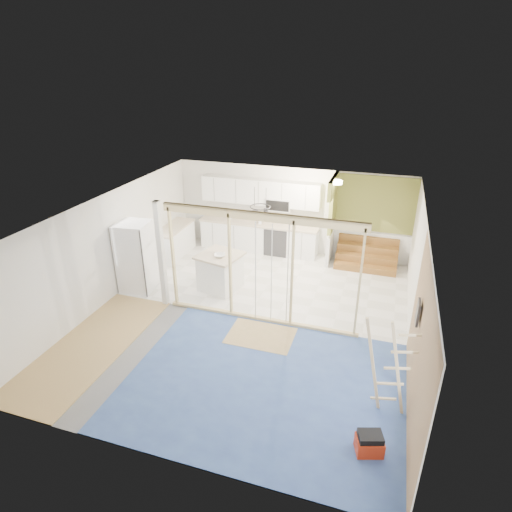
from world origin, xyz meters
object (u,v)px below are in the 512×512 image
(fridge, at_px, (136,257))
(toolbox, at_px, (369,444))
(ladder, at_px, (388,367))
(island, at_px, (220,272))

(fridge, xyz_separation_m, toolbox, (6.03, -3.40, -0.73))
(toolbox, height_order, ladder, ladder)
(toolbox, bearing_deg, fridge, 133.11)
(ladder, bearing_deg, toolbox, -98.51)
(island, xyz_separation_m, ladder, (4.18, -3.08, 0.41))
(island, height_order, ladder, ladder)
(fridge, distance_m, island, 2.14)
(toolbox, bearing_deg, island, 117.44)
(fridge, bearing_deg, toolbox, -36.01)
(ladder, bearing_deg, island, 143.80)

